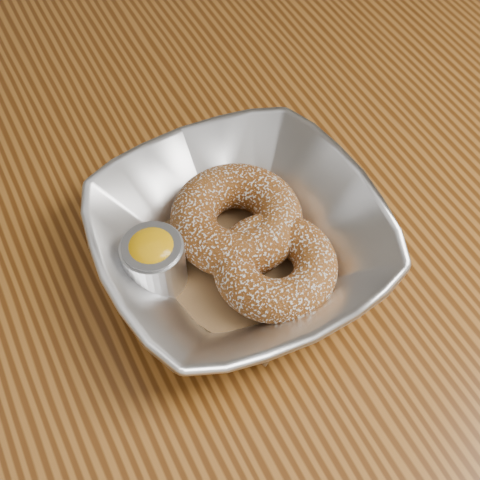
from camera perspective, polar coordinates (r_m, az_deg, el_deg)
name	(u,v)px	position (r m, az deg, el deg)	size (l,w,h in m)	color
table	(99,308)	(0.67, -11.95, -5.67)	(1.20, 0.80, 0.75)	brown
serving_bowl	(240,241)	(0.54, 0.00, -0.11)	(0.23, 0.23, 0.06)	silver
parchment	(240,255)	(0.55, 0.00, -1.26)	(0.14, 0.14, 0.00)	brown
donut_back	(236,219)	(0.55, -0.32, 1.81)	(0.11, 0.11, 0.04)	brown
donut_front	(275,266)	(0.53, 3.02, -2.24)	(0.10, 0.10, 0.03)	brown
ramekin	(154,260)	(0.52, -7.37, -1.73)	(0.05, 0.05, 0.05)	silver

